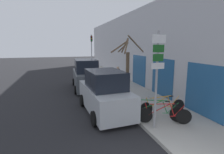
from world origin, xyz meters
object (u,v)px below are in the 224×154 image
Objects in this scene: bicycle_2 at (163,106)px; street_tree at (127,69)px; traffic_light at (92,49)px; parked_car_1 at (86,76)px; signpost at (157,74)px; parked_car_0 at (105,94)px; bicycle_1 at (156,111)px; bicycle_0 at (164,115)px; pedestrian_near at (118,75)px.

street_tree reaches higher than bicycle_2.
street_tree is 10.36m from traffic_light.
signpost is at bearing -76.51° from parked_car_1.
traffic_light is (1.48, 11.42, 2.01)m from parked_car_0.
street_tree is (-0.22, 2.98, 1.53)m from bicycle_1.
traffic_light is at bearing 7.26° from bicycle_2.
parked_car_1 is (-2.19, 7.68, 0.53)m from bicycle_0.
bicycle_1 is 6.89m from pedestrian_near.
bicycle_1 is at bearing -72.19° from parked_car_1.
street_tree is at bearing 29.78° from parked_car_0.
parked_car_0 reaches higher than bicycle_0.
bicycle_1 is at bearing 55.24° from signpost.
street_tree is (-0.89, 2.48, 1.54)m from bicycle_2.
pedestrian_near is (-0.15, 6.34, 0.54)m from bicycle_2.
pedestrian_near is at bearing 27.31° from bicycle_1.
signpost is 13.96m from traffic_light.
bicycle_1 is 0.84m from bicycle_2.
parked_car_0 is (-1.46, 2.52, -1.37)m from signpost.
signpost reaches higher than bicycle_1.
bicycle_0 is 8.00m from parked_car_1.
bicycle_2 is 3.05m from street_tree.
bicycle_0 is at bearing 152.76° from bicycle_2.
bicycle_0 is 0.45m from bicycle_1.
street_tree is (1.69, 1.11, 1.07)m from parked_car_0.
parked_car_0 is 1.00× the size of traffic_light.
signpost is 3.22m from parked_car_0.
bicycle_0 is 13.96m from traffic_light.
parked_car_0 is 5.37m from parked_car_1.
traffic_light reaches higher than signpost.
traffic_light is (-0.94, 6.45, 1.95)m from pedestrian_near.
bicycle_1 is 2.72m from parked_car_0.
signpost is 2.00m from bicycle_1.
traffic_light is (-0.43, 13.30, 2.48)m from bicycle_1.
parked_car_0 is at bearing -86.48° from parked_car_1.
bicycle_1 is at bearing -85.75° from street_tree.
traffic_light is at bearing 79.16° from parked_car_0.
parked_car_0 is at bearing 64.28° from bicycle_0.
bicycle_1 is 0.47× the size of parked_car_1.
pedestrian_near is at bearing 19.72° from bicycle_0.
bicycle_1 is (-0.14, 0.43, 0.02)m from bicycle_0.
traffic_light is at bearing -68.73° from pedestrian_near.
signpost is at bearing -93.57° from street_tree.
parked_car_0 is (-2.05, 2.31, 0.48)m from bicycle_0.
parked_car_1 is at bearing 101.48° from signpost.
pedestrian_near is 6.80m from traffic_light.
parked_car_1 reaches higher than pedestrian_near.
parked_car_0 reaches higher than bicycle_2.
bicycle_2 is 7.29m from parked_car_1.
bicycle_2 is 1.50× the size of pedestrian_near.
signpost is 1.82× the size of bicycle_0.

